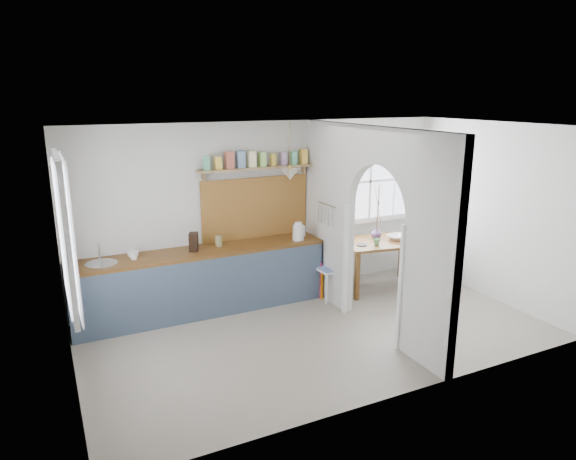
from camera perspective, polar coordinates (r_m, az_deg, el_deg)
name	(u,v)px	position (r m, az deg, el deg)	size (l,w,h in m)	color
floor	(319,332)	(6.74, 3.45, -11.29)	(5.80, 3.20, 0.01)	gray
ceiling	(322,127)	(6.06, 3.83, 11.36)	(5.80, 3.20, 0.01)	silver
walls	(320,235)	(6.28, 3.63, -0.57)	(5.81, 3.21, 2.60)	silver
partition	(366,216)	(6.65, 8.66, 1.51)	(0.12, 3.20, 2.60)	silver
kitchen_window	(63,235)	(5.42, -23.76, -0.49)	(0.10, 1.16, 1.50)	white
nook_window	(370,181)	(8.45, 9.11, 5.35)	(1.76, 0.10, 1.30)	white
counter	(202,280)	(7.29, -9.52, -5.51)	(3.50, 0.60, 0.90)	brown
sink	(101,264)	(6.90, -20.02, -3.59)	(0.40, 0.40, 0.02)	#B6B9BD
backsplash	(256,208)	(7.55, -3.62, 2.47)	(1.65, 0.03, 0.90)	#9A601E
shelf	(257,164)	(7.36, -3.45, 7.37)	(1.75, 0.20, 0.21)	#8C7653
pendant_lamp	(290,174)	(7.22, 0.23, 6.20)	(0.26, 0.26, 0.16)	beige
utensil_rail	(327,205)	(7.30, 4.34, 2.81)	(0.02, 0.02, 0.50)	#B6B9BD
dining_table	(380,264)	(8.18, 10.22, -3.79)	(1.23, 0.82, 0.77)	brown
chair_left	(331,266)	(7.67, 4.75, -4.01)	(0.45, 0.45, 0.99)	white
chair_right	(430,252)	(8.66, 15.46, -2.40)	(0.44, 0.44, 0.96)	white
kettle	(298,231)	(7.48, 1.15, -0.12)	(0.22, 0.18, 0.26)	white
mug_a	(134,255)	(6.91, -16.77, -2.71)	(0.12, 0.12, 0.11)	white
mug_b	(133,254)	(6.98, -16.84, -2.54)	(0.14, 0.14, 0.11)	white
knife_block	(194,242)	(7.09, -10.44, -1.30)	(0.11, 0.16, 0.25)	black
jar	(219,241)	(7.25, -7.71, -1.21)	(0.10, 0.10, 0.15)	olive
towel_magenta	(320,281)	(7.69, 3.63, -5.67)	(0.02, 0.03, 0.56)	#C32A5C
towel_orange	(322,283)	(7.66, 3.79, -5.95)	(0.02, 0.03, 0.50)	#D86600
bowl	(397,237)	(8.17, 12.04, -0.80)	(0.29, 0.29, 0.07)	silver
table_cup	(377,242)	(7.82, 9.82, -1.30)	(0.11, 0.11, 0.10)	#56955C
plate	(362,245)	(7.78, 8.18, -1.64)	(0.15, 0.15, 0.01)	black
vase	(376,233)	(8.19, 9.78, -0.30)	(0.16, 0.16, 0.17)	#543763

